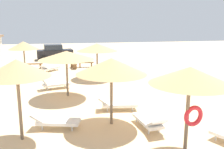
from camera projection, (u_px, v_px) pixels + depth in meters
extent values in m
plane|color=#DBBA8C|center=(125.00, 112.00, 11.74)|extent=(80.00, 80.00, 0.00)
cylinder|color=#75604C|center=(187.00, 118.00, 7.76)|extent=(0.12, 0.12, 2.44)
cone|color=tan|center=(190.00, 75.00, 7.47)|extent=(2.52, 2.52, 0.54)
torus|color=red|center=(193.00, 116.00, 7.79)|extent=(0.71, 0.25, 0.70)
cylinder|color=#75604C|center=(25.00, 61.00, 20.46)|extent=(0.12, 0.12, 2.11)
cone|color=tan|center=(23.00, 45.00, 20.20)|extent=(2.46, 2.46, 0.65)
cylinder|color=#75604C|center=(97.00, 64.00, 18.77)|extent=(0.12, 0.12, 2.17)
cone|color=tan|center=(97.00, 47.00, 18.50)|extent=(3.09, 3.09, 0.57)
cylinder|color=#75604C|center=(111.00, 98.00, 10.14)|extent=(0.12, 0.12, 2.25)
cone|color=tan|center=(111.00, 66.00, 9.86)|extent=(2.89, 2.89, 0.65)
cylinder|color=#75604C|center=(20.00, 107.00, 8.74)|extent=(0.12, 0.12, 2.44)
cone|color=tan|center=(17.00, 68.00, 8.44)|extent=(2.33, 2.33, 0.62)
cylinder|color=#75604C|center=(67.00, 77.00, 14.06)|extent=(0.12, 0.12, 2.24)
cone|color=tan|center=(66.00, 55.00, 13.79)|extent=(3.12, 3.12, 0.49)
cylinder|color=silver|center=(222.00, 135.00, 9.10)|extent=(0.06, 0.06, 0.22)
cylinder|color=silver|center=(216.00, 138.00, 8.84)|extent=(0.06, 0.06, 0.22)
cube|color=white|center=(51.00, 68.00, 21.51)|extent=(1.64, 1.67, 0.12)
cube|color=white|center=(43.00, 67.00, 20.81)|extent=(0.83, 0.82, 0.32)
cylinder|color=silver|center=(47.00, 71.00, 20.93)|extent=(0.06, 0.06, 0.22)
cylinder|color=silver|center=(44.00, 71.00, 21.16)|extent=(0.06, 0.06, 0.22)
cylinder|color=silver|center=(57.00, 69.00, 21.93)|extent=(0.06, 0.06, 0.22)
cylinder|color=silver|center=(54.00, 68.00, 22.16)|extent=(0.06, 0.06, 0.22)
cube|color=white|center=(117.00, 75.00, 18.49)|extent=(1.56, 1.73, 0.12)
cube|color=white|center=(109.00, 71.00, 18.94)|extent=(0.78, 0.75, 0.45)
cylinder|color=silver|center=(109.00, 77.00, 18.74)|extent=(0.06, 0.06, 0.22)
cylinder|color=silver|center=(113.00, 76.00, 19.07)|extent=(0.06, 0.06, 0.22)
cylinder|color=silver|center=(121.00, 79.00, 17.99)|extent=(0.06, 0.06, 0.22)
cylinder|color=silver|center=(125.00, 78.00, 18.32)|extent=(0.06, 0.06, 0.22)
cube|color=white|center=(120.00, 104.00, 11.96)|extent=(1.78, 0.91, 0.12)
cube|color=white|center=(103.00, 100.00, 11.88)|extent=(0.60, 0.71, 0.38)
cylinder|color=silver|center=(108.00, 109.00, 11.75)|extent=(0.06, 0.06, 0.22)
cylinder|color=silver|center=(107.00, 106.00, 12.18)|extent=(0.06, 0.06, 0.22)
cylinder|color=silver|center=(132.00, 109.00, 11.80)|extent=(0.06, 0.06, 0.22)
cylinder|color=silver|center=(131.00, 106.00, 12.23)|extent=(0.06, 0.06, 0.22)
cube|color=white|center=(58.00, 122.00, 9.85)|extent=(1.81, 1.08, 0.12)
cube|color=white|center=(39.00, 117.00, 9.87)|extent=(0.67, 0.76, 0.35)
cylinder|color=silver|center=(42.00, 127.00, 9.72)|extent=(0.06, 0.06, 0.22)
cylinder|color=silver|center=(46.00, 123.00, 10.15)|extent=(0.06, 0.06, 0.22)
cylinder|color=silver|center=(72.00, 128.00, 9.63)|extent=(0.06, 0.06, 0.22)
cylinder|color=silver|center=(75.00, 124.00, 10.06)|extent=(0.06, 0.06, 0.22)
cube|color=white|center=(56.00, 84.00, 15.83)|extent=(1.80, 1.03, 0.12)
cube|color=white|center=(43.00, 81.00, 15.43)|extent=(0.53, 0.71, 0.49)
cylinder|color=silver|center=(48.00, 89.00, 15.42)|extent=(0.06, 0.06, 0.22)
cylinder|color=silver|center=(46.00, 87.00, 15.80)|extent=(0.06, 0.06, 0.22)
cylinder|color=silver|center=(66.00, 87.00, 15.92)|extent=(0.06, 0.06, 0.22)
cylinder|color=silver|center=(65.00, 85.00, 16.31)|extent=(0.06, 0.06, 0.22)
cube|color=white|center=(147.00, 120.00, 9.98)|extent=(0.81, 1.76, 0.12)
cube|color=white|center=(157.00, 123.00, 9.19)|extent=(0.69, 0.57, 0.37)
cylinder|color=silver|center=(159.00, 130.00, 9.52)|extent=(0.06, 0.06, 0.22)
cylinder|color=silver|center=(149.00, 131.00, 9.39)|extent=(0.06, 0.06, 0.22)
cylinder|color=silver|center=(146.00, 118.00, 10.64)|extent=(0.06, 0.06, 0.22)
cylinder|color=silver|center=(136.00, 120.00, 10.51)|extent=(0.06, 0.06, 0.22)
cube|color=brown|center=(86.00, 62.00, 23.35)|extent=(1.52, 0.49, 0.08)
cube|color=brown|center=(80.00, 65.00, 23.33)|extent=(0.14, 0.37, 0.41)
cube|color=brown|center=(91.00, 65.00, 23.48)|extent=(0.14, 0.37, 0.41)
cube|color=brown|center=(73.00, 64.00, 22.76)|extent=(0.58, 1.54, 0.08)
cube|color=brown|center=(75.00, 67.00, 22.30)|extent=(0.37, 0.16, 0.41)
cube|color=brown|center=(73.00, 65.00, 23.32)|extent=(0.37, 0.16, 0.41)
cube|color=brown|center=(34.00, 64.00, 22.61)|extent=(1.52, 0.49, 0.08)
cube|color=brown|center=(28.00, 67.00, 22.58)|extent=(0.14, 0.37, 0.41)
cube|color=brown|center=(40.00, 66.00, 22.74)|extent=(0.14, 0.37, 0.41)
cube|color=black|center=(55.00, 54.00, 28.24)|extent=(4.17, 2.16, 0.90)
cube|color=#262D38|center=(53.00, 47.00, 28.02)|extent=(2.17, 1.79, 0.60)
cylinder|color=black|center=(66.00, 55.00, 29.55)|extent=(0.66, 0.29, 0.64)
cylinder|color=black|center=(68.00, 57.00, 27.92)|extent=(0.66, 0.29, 0.64)
cylinder|color=black|center=(43.00, 56.00, 28.71)|extent=(0.66, 0.29, 0.64)
cylinder|color=black|center=(43.00, 58.00, 27.08)|extent=(0.66, 0.29, 0.64)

